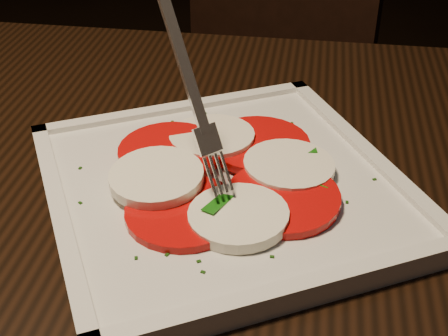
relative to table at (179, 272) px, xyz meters
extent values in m
cube|color=black|center=(0.00, 0.00, 0.08)|extent=(1.29, 0.95, 0.04)
cube|color=black|center=(0.07, 0.66, -0.20)|extent=(0.55, 0.55, 0.04)
cylinder|color=black|center=(-0.17, 0.57, -0.45)|extent=(0.04, 0.04, 0.41)
cylinder|color=black|center=(0.16, 0.42, -0.45)|extent=(0.04, 0.04, 0.41)
cylinder|color=black|center=(-0.02, 0.89, -0.45)|extent=(0.04, 0.04, 0.41)
cylinder|color=black|center=(0.31, 0.75, -0.45)|extent=(0.04, 0.04, 0.41)
cube|color=silver|center=(0.05, 0.00, 0.11)|extent=(0.41, 0.41, 0.01)
cylinder|color=#CA0407|center=(0.01, -0.05, 0.12)|extent=(0.10, 0.10, 0.01)
cylinder|color=white|center=(0.06, -0.06, 0.12)|extent=(0.09, 0.09, 0.01)
cylinder|color=#CA0407|center=(0.10, -0.03, 0.12)|extent=(0.10, 0.10, 0.01)
cylinder|color=white|center=(0.11, 0.01, 0.12)|extent=(0.09, 0.09, 0.01)
cylinder|color=#CA0407|center=(0.08, 0.05, 0.12)|extent=(0.10, 0.10, 0.01)
cylinder|color=white|center=(0.03, 0.06, 0.12)|extent=(0.09, 0.09, 0.01)
cylinder|color=#CA0407|center=(-0.01, 0.03, 0.13)|extent=(0.10, 0.10, 0.01)
cylinder|color=white|center=(-0.01, -0.01, 0.13)|extent=(0.09, 0.09, 0.02)
cube|color=#166110|center=(-0.01, 0.02, 0.12)|extent=(0.05, 0.04, 0.00)
cube|color=#166110|center=(0.12, 0.04, 0.12)|extent=(0.04, 0.01, 0.01)
cube|color=#166110|center=(0.12, -0.01, 0.12)|extent=(0.04, 0.03, 0.00)
cube|color=#166110|center=(-0.03, 0.00, 0.12)|extent=(0.04, 0.04, 0.00)
cube|color=#166110|center=(0.02, 0.06, 0.12)|extent=(0.02, 0.04, 0.00)
cube|color=#166110|center=(-0.02, 0.00, 0.12)|extent=(0.03, 0.04, 0.01)
cube|color=#166110|center=(-0.01, 0.00, 0.12)|extent=(0.04, 0.03, 0.00)
cube|color=#166110|center=(0.05, -0.04, 0.12)|extent=(0.03, 0.04, 0.00)
cube|color=#166110|center=(0.11, 0.01, 0.12)|extent=(0.04, 0.04, 0.00)
cube|color=#166110|center=(-0.02, 0.00, 0.12)|extent=(0.03, 0.05, 0.00)
cube|color=#12380A|center=(0.19, 0.01, 0.11)|extent=(0.00, 0.00, 0.00)
cube|color=#12380A|center=(0.15, -0.03, 0.11)|extent=(0.00, 0.00, 0.00)
cube|color=#12380A|center=(0.03, 0.13, 0.11)|extent=(0.00, 0.00, 0.00)
cube|color=#12380A|center=(-0.01, 0.11, 0.11)|extent=(0.00, 0.00, 0.00)
cube|color=#12380A|center=(0.08, 0.12, 0.11)|extent=(0.00, 0.00, 0.00)
cube|color=#12380A|center=(-0.02, 0.08, 0.11)|extent=(0.00, 0.00, 0.00)
cube|color=#12380A|center=(-0.08, -0.04, 0.11)|extent=(0.00, 0.00, 0.00)
cube|color=#12380A|center=(0.12, 0.09, 0.11)|extent=(0.00, 0.00, 0.00)
cube|color=#12380A|center=(0.02, 0.13, 0.11)|extent=(0.00, 0.00, 0.00)
cube|color=#12380A|center=(0.12, 0.11, 0.11)|extent=(0.00, 0.00, 0.00)
cube|color=#12380A|center=(-0.04, 0.05, 0.11)|extent=(0.00, 0.00, 0.00)
cube|color=#12380A|center=(0.00, -0.10, 0.11)|extent=(0.00, 0.00, 0.00)
cube|color=#12380A|center=(0.03, -0.12, 0.11)|extent=(0.00, 0.00, 0.00)
cube|color=#12380A|center=(-0.09, 0.02, 0.11)|extent=(0.00, 0.00, 0.00)
cube|color=#12380A|center=(0.09, -0.10, 0.11)|extent=(0.00, 0.00, 0.00)
cube|color=#12380A|center=(-0.04, 0.09, 0.11)|extent=(0.00, 0.00, 0.00)
cube|color=#12380A|center=(0.01, 0.11, 0.11)|extent=(0.00, 0.00, 0.00)
cube|color=#12380A|center=(-0.02, -0.11, 0.11)|extent=(0.00, 0.00, 0.00)
cube|color=#12380A|center=(-0.03, 0.07, 0.11)|extent=(0.00, 0.00, 0.00)
cube|color=#12380A|center=(0.03, -0.11, 0.11)|extent=(0.00, 0.00, 0.00)
camera|label=1|loc=(0.06, -0.47, 0.44)|focal=50.00mm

